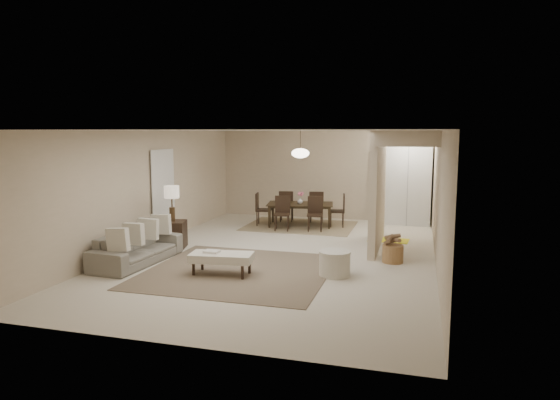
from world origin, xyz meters
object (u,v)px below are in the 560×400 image
(ottoman_bench, at_px, (221,258))
(side_table, at_px, (173,234))
(sofa, at_px, (137,248))
(round_pouf, at_px, (335,264))
(wicker_basket, at_px, (393,254))
(dining_table, at_px, (300,215))
(pantry_cabinet, at_px, (408,185))

(ottoman_bench, distance_m, side_table, 2.42)
(ottoman_bench, bearing_deg, sofa, 163.56)
(sofa, distance_m, side_table, 1.33)
(round_pouf, bearing_deg, wicker_basket, 52.19)
(ottoman_bench, bearing_deg, round_pouf, 7.24)
(side_table, relative_size, dining_table, 0.34)
(wicker_basket, xyz_separation_m, dining_table, (-2.56, 3.09, 0.13))
(pantry_cabinet, bearing_deg, sofa, -130.99)
(ottoman_bench, height_order, wicker_basket, ottoman_bench)
(sofa, relative_size, round_pouf, 3.63)
(pantry_cabinet, xyz_separation_m, wicker_basket, (-0.14, -4.15, -0.88))
(pantry_cabinet, distance_m, ottoman_bench, 6.57)
(round_pouf, height_order, dining_table, dining_table)
(pantry_cabinet, relative_size, sofa, 1.04)
(sofa, height_order, round_pouf, sofa)
(ottoman_bench, xyz_separation_m, side_table, (-1.79, 1.63, -0.02))
(pantry_cabinet, relative_size, dining_table, 1.23)
(pantry_cabinet, relative_size, wicker_basket, 5.28)
(wicker_basket, bearing_deg, ottoman_bench, -149.31)
(sofa, relative_size, side_table, 3.48)
(side_table, bearing_deg, sofa, -92.16)
(ottoman_bench, distance_m, dining_table, 4.77)
(wicker_basket, bearing_deg, sofa, -163.59)
(side_table, height_order, round_pouf, side_table)
(sofa, relative_size, dining_table, 1.18)
(side_table, xyz_separation_m, round_pouf, (3.69, -1.14, -0.07))
(sofa, bearing_deg, dining_table, -21.60)
(side_table, distance_m, wicker_basket, 4.61)
(sofa, distance_m, dining_table, 4.94)
(pantry_cabinet, bearing_deg, dining_table, -158.65)
(sofa, height_order, side_table, sofa)
(round_pouf, bearing_deg, sofa, -177.11)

